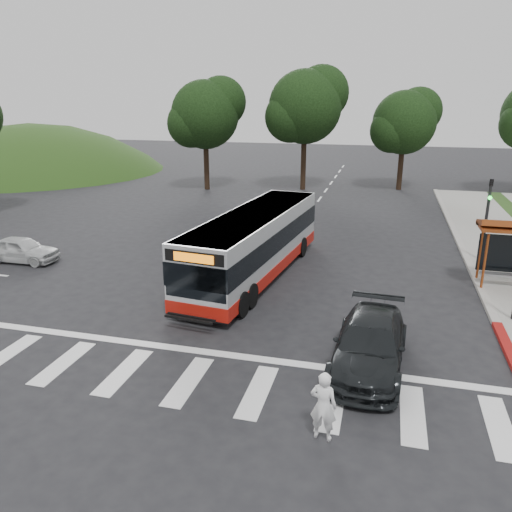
% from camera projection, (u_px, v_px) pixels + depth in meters
% --- Properties ---
extents(ground, '(140.00, 140.00, 0.00)m').
position_uv_depth(ground, '(239.00, 311.00, 18.52)').
color(ground, black).
rests_on(ground, ground).
extents(curb_east, '(0.30, 40.00, 0.15)m').
position_uv_depth(curb_east, '(468.00, 262.00, 23.70)').
color(curb_east, '#9E9991').
rests_on(curb_east, ground).
extents(hillside_nw, '(44.00, 44.00, 10.00)m').
position_uv_depth(hillside_nw, '(34.00, 171.00, 53.89)').
color(hillside_nw, '#223A12').
rests_on(hillside_nw, ground).
extents(crosswalk_ladder, '(18.00, 2.60, 0.01)m').
position_uv_depth(crosswalk_ladder, '(188.00, 381.00, 13.91)').
color(crosswalk_ladder, silver).
rests_on(crosswalk_ladder, ground).
extents(traffic_signal_ne_short, '(0.18, 0.37, 4.00)m').
position_uv_depth(traffic_signal_ne_short, '(487.00, 211.00, 23.28)').
color(traffic_signal_ne_short, black).
rests_on(traffic_signal_ne_short, ground).
extents(tree_north_a, '(6.60, 6.15, 10.17)m').
position_uv_depth(tree_north_a, '(306.00, 106.00, 40.91)').
color(tree_north_a, black).
rests_on(tree_north_a, ground).
extents(tree_north_b, '(5.72, 5.33, 8.43)m').
position_uv_depth(tree_north_b, '(405.00, 121.00, 41.20)').
color(tree_north_b, black).
rests_on(tree_north_b, ground).
extents(tree_north_c, '(6.16, 5.74, 9.30)m').
position_uv_depth(tree_north_c, '(206.00, 113.00, 41.19)').
color(tree_north_c, black).
rests_on(tree_north_c, ground).
extents(transit_bus, '(3.64, 11.25, 2.85)m').
position_uv_depth(transit_bus, '(255.00, 245.00, 21.70)').
color(transit_bus, silver).
rests_on(transit_bus, ground).
extents(pedestrian, '(0.68, 0.49, 1.71)m').
position_uv_depth(pedestrian, '(323.00, 406.00, 11.35)').
color(pedestrian, white).
rests_on(pedestrian, ground).
extents(dark_sedan, '(2.30, 5.02, 1.42)m').
position_uv_depth(dark_sedan, '(370.00, 344.00, 14.47)').
color(dark_sedan, black).
rests_on(dark_sedan, ground).
extents(west_car_white, '(3.60, 1.46, 1.22)m').
position_uv_depth(west_car_white, '(21.00, 249.00, 23.87)').
color(west_car_white, silver).
rests_on(west_car_white, ground).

